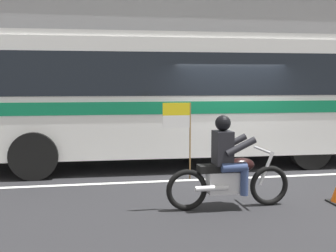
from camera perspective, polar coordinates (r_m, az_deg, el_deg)
ground_plane at (r=9.63m, az=8.52°, el=-6.46°), size 60.00×60.00×0.00m
sidewalk_curb at (r=14.47m, az=2.25°, el=-1.82°), size 28.00×3.80×0.15m
lane_center_stripe at (r=9.07m, az=9.71°, el=-7.24°), size 26.60×0.14×0.01m
office_building_facade at (r=16.75m, az=0.66°, el=14.58°), size 28.00×0.89×9.05m
transit_bus at (r=10.31m, az=1.48°, el=5.00°), size 11.02×2.83×3.22m
motorcycle_with_rider at (r=6.84m, az=8.41°, el=-5.99°), size 2.20×0.64×1.78m
fire_hydrant at (r=13.17m, az=-5.41°, el=-0.70°), size 0.22×0.30×0.75m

